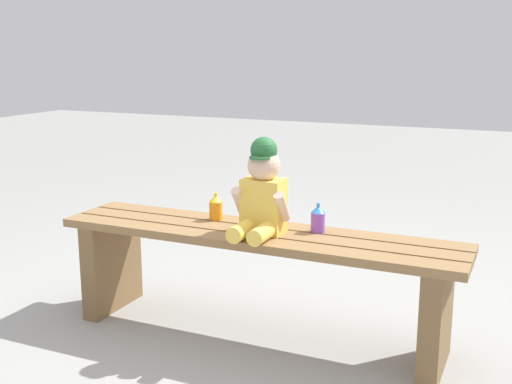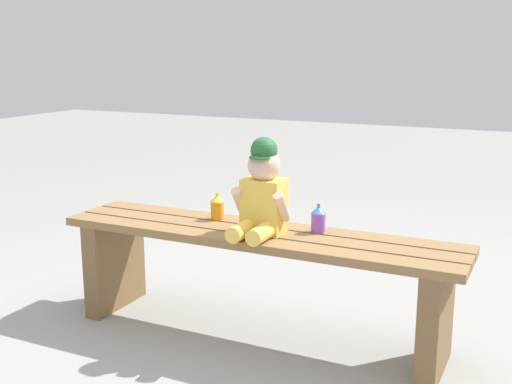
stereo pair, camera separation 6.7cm
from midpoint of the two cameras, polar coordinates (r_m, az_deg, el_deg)
name	(u,v)px [view 2 (the right image)]	position (r m, az deg, el deg)	size (l,w,h in m)	color
ground_plane	(257,335)	(2.88, 0.76, -12.63)	(16.00, 16.00, 0.00)	#999993
park_bench	(257,264)	(2.76, 0.78, -6.44)	(1.76, 0.37, 0.48)	olive
child_figure	(262,192)	(2.62, 1.27, -0.04)	(0.23, 0.27, 0.40)	#F2C64C
sippy_cup_left	(217,207)	(2.88, -2.81, -1.32)	(0.06, 0.06, 0.12)	orange
sippy_cup_right	(318,219)	(2.69, 6.29, -2.39)	(0.06, 0.06, 0.12)	#8C4CCC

